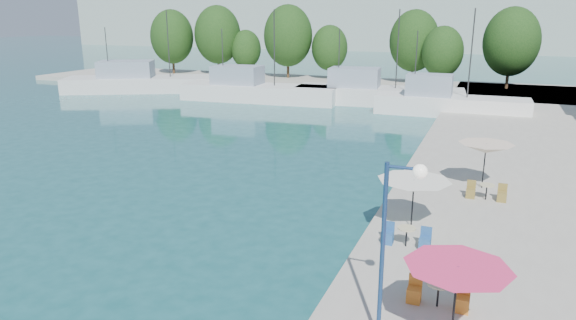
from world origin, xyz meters
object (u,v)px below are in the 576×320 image
at_px(umbrella_pink, 457,276).
at_px(umbrella_white, 414,186).
at_px(trawler_02, 256,91).
at_px(trawler_03, 374,94).
at_px(street_lamp, 397,221).
at_px(trawler_04, 447,104).
at_px(trawler_01, 149,83).
at_px(umbrella_cream, 486,148).

height_order(umbrella_pink, umbrella_white, umbrella_pink).
xyz_separation_m(trawler_02, umbrella_white, (21.85, -31.16, 1.35)).
distance_m(trawler_03, umbrella_pink, 43.21).
relative_size(umbrella_white, street_lamp, 0.59).
bearing_deg(trawler_04, street_lamp, -88.17).
distance_m(umbrella_pink, street_lamp, 2.09).
relative_size(trawler_03, umbrella_pink, 6.46).
bearing_deg(trawler_02, trawler_01, 169.04).
bearing_deg(umbrella_pink, trawler_01, 134.25).
xyz_separation_m(trawler_01, umbrella_cream, (40.15, -26.55, 1.62)).
xyz_separation_m(trawler_01, umbrella_pink, (39.83, -40.88, 1.65)).
bearing_deg(trawler_04, trawler_02, 175.85).
bearing_deg(trawler_02, trawler_04, -6.86).
relative_size(trawler_01, trawler_03, 1.20).
distance_m(trawler_01, umbrella_white, 50.11).
height_order(umbrella_pink, umbrella_cream, umbrella_pink).
bearing_deg(trawler_03, trawler_01, 175.69).
bearing_deg(street_lamp, trawler_04, 93.13).
relative_size(trawler_01, trawler_02, 1.21).
xyz_separation_m(trawler_02, trawler_04, (20.50, -1.05, 0.00)).
relative_size(trawler_03, street_lamp, 3.54).
height_order(trawler_01, umbrella_cream, trawler_01).
bearing_deg(umbrella_cream, trawler_04, 99.42).
xyz_separation_m(umbrella_white, umbrella_cream, (2.56, 6.56, 0.27)).
bearing_deg(trawler_03, street_lamp, -82.64).
relative_size(umbrella_white, umbrella_cream, 1.10).
height_order(trawler_04, umbrella_cream, trawler_04).
bearing_deg(street_lamp, trawler_01, 132.96).
height_order(trawler_04, umbrella_white, trawler_04).
relative_size(umbrella_pink, street_lamp, 0.55).
xyz_separation_m(trawler_03, umbrella_white, (9.17, -33.87, 1.35)).
bearing_deg(trawler_01, umbrella_white, -68.49).
distance_m(trawler_02, umbrella_cream, 34.69).
xyz_separation_m(trawler_01, trawler_04, (36.24, -2.99, 0.00)).
height_order(trawler_03, trawler_04, same).
distance_m(umbrella_white, umbrella_cream, 7.04).
xyz_separation_m(trawler_03, street_lamp, (9.86, -41.99, 3.02)).
xyz_separation_m(trawler_04, street_lamp, (2.04, -38.23, 3.02)).
bearing_deg(umbrella_white, trawler_01, 138.64).
height_order(umbrella_white, umbrella_cream, umbrella_cream).
distance_m(trawler_01, umbrella_pink, 57.10).
height_order(trawler_02, trawler_03, same).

